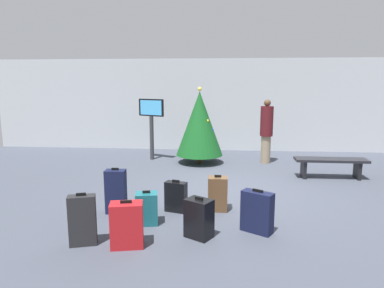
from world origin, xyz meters
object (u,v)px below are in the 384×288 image
Objects in this scene: traveller_0 at (266,130)px; suitcase_4 at (199,218)px; suitcase_1 at (218,194)px; suitcase_3 at (116,191)px; suitcase_5 at (257,212)px; suitcase_6 at (176,197)px; suitcase_7 at (127,225)px; suitcase_0 at (82,220)px; flight_info_kiosk at (151,118)px; holiday_tree at (200,123)px; suitcase_2 at (147,208)px; waiting_bench at (331,163)px.

suitcase_4 is at bearing -107.26° from traveller_0.
suitcase_3 is (-1.78, -0.27, 0.08)m from suitcase_1.
suitcase_5 reaches higher than suitcase_6.
suitcase_0 is at bearing 179.74° from suitcase_7.
flight_info_kiosk reaches higher than suitcase_5.
holiday_tree is 5.37m from suitcase_7.
suitcase_4 is at bearing -71.27° from flight_info_kiosk.
suitcase_0 is 1.17× the size of suitcase_1.
suitcase_2 is at bearing -34.75° from suitcase_3.
suitcase_2 is at bearing -79.50° from flight_info_kiosk.
waiting_bench is 2.89× the size of suitcase_6.
holiday_tree is 4.57m from suitcase_2.
suitcase_0 is 1.10m from suitcase_2.
suitcase_2 is (0.89, -4.78, -0.99)m from flight_info_kiosk.
traveller_0 is at bearing 63.03° from suitcase_6.
suitcase_0 is 1.67m from suitcase_4.
suitcase_0 reaches higher than suitcase_6.
traveller_0 reaches higher than suitcase_3.
holiday_tree reaches higher than suitcase_0.
waiting_bench is at bearing 36.39° from suitcase_6.
suitcase_3 is 1.06m from suitcase_6.
waiting_bench is 3.86m from suitcase_5.
suitcase_3 is at bearing -172.10° from suitcase_6.
suitcase_0 is 1.13× the size of suitcase_7.
traveller_0 is at bearing 72.74° from suitcase_4.
suitcase_7 is (-1.86, -0.65, -0.00)m from suitcase_5.
suitcase_4 is at bearing -25.77° from suitcase_2.
suitcase_1 is 0.96× the size of suitcase_5.
suitcase_1 is 1.07m from suitcase_5.
suitcase_5 is at bearing -98.21° from traveller_0.
suitcase_5 is at bearing 19.28° from suitcase_7.
suitcase_1 is (2.02, -4.06, -0.94)m from flight_info_kiosk.
traveller_0 is 4.86m from suitcase_5.
traveller_0 reaches higher than suitcase_6.
flight_info_kiosk is 5.66m from suitcase_0.
holiday_tree is 3.71× the size of suitcase_6.
holiday_tree is 3.96m from suitcase_6.
suitcase_3 is at bearing 150.22° from suitcase_4.
suitcase_1 is at bearing 77.30° from suitcase_4.
suitcase_3 is at bearing 113.31° from suitcase_7.
suitcase_4 is (-0.26, -1.14, -0.01)m from suitcase_1.
suitcase_6 is at bearing -72.95° from flight_info_kiosk.
flight_info_kiosk is 5.58m from suitcase_4.
suitcase_6 is at bearing 150.93° from suitcase_5.
suitcase_4 is at bearing -102.70° from suitcase_1.
suitcase_2 is 0.71m from suitcase_6.
traveller_0 is 5.21m from suitcase_3.
suitcase_0 is 1.12× the size of suitcase_5.
suitcase_0 is 0.94× the size of suitcase_3.
holiday_tree is 2.82× the size of suitcase_0.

